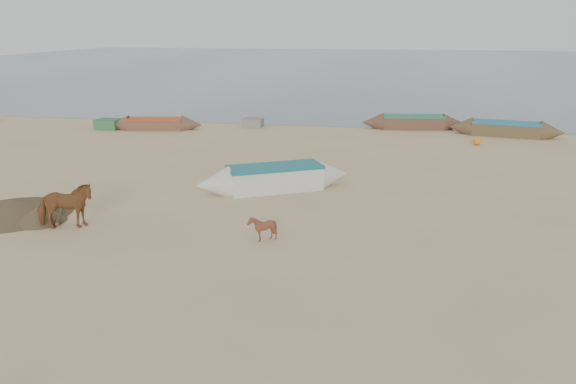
# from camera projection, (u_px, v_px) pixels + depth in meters

# --- Properties ---
(ground) EXTENTS (140.00, 140.00, 0.00)m
(ground) POSITION_uv_depth(u_px,v_px,m) (260.00, 271.00, 14.66)
(ground) COLOR tan
(ground) RESTS_ON ground
(sea) EXTENTS (160.00, 160.00, 0.00)m
(sea) POSITION_uv_depth(u_px,v_px,m) (376.00, 64.00, 91.90)
(sea) COLOR slate
(sea) RESTS_ON ground
(cow_adult) EXTENTS (1.93, 1.38, 1.49)m
(cow_adult) POSITION_uv_depth(u_px,v_px,m) (65.00, 206.00, 17.55)
(cow_adult) COLOR brown
(cow_adult) RESTS_ON ground
(calf_front) EXTENTS (0.81, 0.74, 0.81)m
(calf_front) POSITION_uv_depth(u_px,v_px,m) (262.00, 228.00, 16.63)
(calf_front) COLOR brown
(calf_front) RESTS_ON ground
(near_canoe) EXTENTS (6.05, 4.08, 0.99)m
(near_canoe) POSITION_uv_depth(u_px,v_px,m) (275.00, 178.00, 21.77)
(near_canoe) COLOR silver
(near_canoe) RESTS_ON ground
(debris_pile) EXTENTS (4.54, 4.54, 0.52)m
(debris_pile) POSITION_uv_depth(u_px,v_px,m) (12.00, 207.00, 19.05)
(debris_pile) COLOR brown
(debris_pile) RESTS_ON ground
(waterline_canoes) EXTENTS (61.07, 5.22, 0.90)m
(waterline_canoes) POSITION_uv_depth(u_px,v_px,m) (423.00, 127.00, 33.13)
(waterline_canoes) COLOR brown
(waterline_canoes) RESTS_ON ground
(beach_clutter) EXTENTS (44.40, 3.87, 0.64)m
(beach_clutter) POSITION_uv_depth(u_px,v_px,m) (406.00, 132.00, 32.16)
(beach_clutter) COLOR #306B3C
(beach_clutter) RESTS_ON ground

